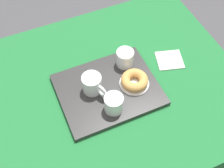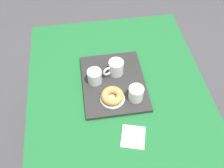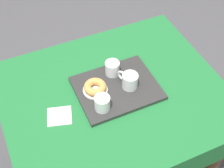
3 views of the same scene
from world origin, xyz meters
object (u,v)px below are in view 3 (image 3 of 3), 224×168
Objects in this scene: dining_table at (114,105)px; sugar_donut_left at (95,87)px; tea_mug_left at (130,81)px; water_glass_far at (102,104)px; water_glass_near at (112,69)px; donut_plate_left at (95,90)px; serving_tray at (117,88)px; paper_napkin at (60,116)px.

sugar_donut_left is (0.09, -0.04, 0.15)m from dining_table.
water_glass_far is (0.18, 0.07, -0.00)m from tea_mug_left.
water_glass_near and water_glass_far have the same top height.
water_glass_far reaches higher than sugar_donut_left.
sugar_donut_left is (0.13, 0.07, -0.01)m from water_glass_near.
serving_tray is at bearing 168.10° from donut_plate_left.
serving_tray is 0.11m from water_glass_near.
donut_plate_left reaches higher than serving_tray.
serving_tray reaches higher than dining_table.
water_glass_near is 0.67× the size of sugar_donut_left.
donut_plate_left is at bearing -11.90° from serving_tray.
donut_plate_left is 0.22m from paper_napkin.
donut_plate_left is at bearing -14.28° from tea_mug_left.
sugar_donut_left is 0.99× the size of paper_napkin.
dining_table is at bearing 154.93° from donut_plate_left.
donut_plate_left is 0.02m from sugar_donut_left.
water_glass_far is at bearing 165.77° from paper_napkin.
dining_table is 9.80× the size of paper_napkin.
sugar_donut_left is (0.11, -0.02, 0.04)m from serving_tray.
tea_mug_left is (-0.08, 0.00, 0.16)m from dining_table.
water_glass_near is (0.04, -0.12, -0.00)m from tea_mug_left.
serving_tray is 0.12m from sugar_donut_left.
tea_mug_left reaches higher than donut_plate_left.
tea_mug_left reaches higher than water_glass_far.
water_glass_far is (0.10, 0.08, 0.15)m from dining_table.
water_glass_near reaches higher than donut_plate_left.
water_glass_near reaches higher than serving_tray.
donut_plate_left is 1.09× the size of paper_napkin.
water_glass_near is 1.00× the size of water_glass_far.
water_glass_near reaches higher than sugar_donut_left.
water_glass_near is at bearing -125.83° from water_glass_far.
tea_mug_left is (-0.06, 0.02, 0.05)m from serving_tray.
serving_tray is 0.08m from tea_mug_left.
water_glass_near is at bearing -157.69° from paper_napkin.
serving_tray is at bearing 79.35° from water_glass_near.
tea_mug_left is at bearing 165.72° from sugar_donut_left.
tea_mug_left is at bearing 109.84° from water_glass_near.
dining_table is 2.74× the size of serving_tray.
dining_table is 14.87× the size of water_glass_far.
donut_plate_left is at bearing 0.00° from sugar_donut_left.
tea_mug_left is 0.18m from sugar_donut_left.
water_glass_near is at bearing -100.65° from serving_tray.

